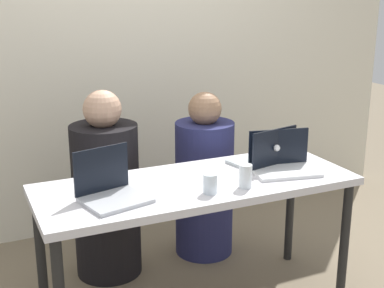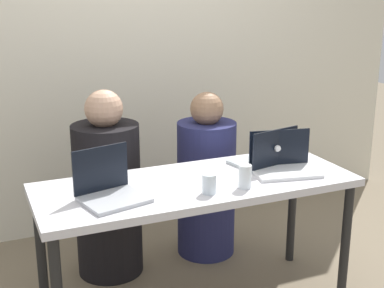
{
  "view_description": "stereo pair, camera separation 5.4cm",
  "coord_description": "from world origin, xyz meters",
  "px_view_note": "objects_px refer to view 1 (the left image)",
  "views": [
    {
      "loc": [
        -1.07,
        -2.31,
        1.67
      ],
      "look_at": [
        0.0,
        0.06,
        0.91
      ],
      "focal_mm": 50.0,
      "sensor_mm": 36.0,
      "label": 1
    },
    {
      "loc": [
        -1.02,
        -2.33,
        1.67
      ],
      "look_at": [
        0.0,
        0.06,
        0.91
      ],
      "focal_mm": 50.0,
      "sensor_mm": 36.0,
      "label": 2
    }
  ],
  "objects_px": {
    "person_on_left": "(106,195)",
    "water_glass_center": "(210,185)",
    "laptop_front_right": "(283,163)",
    "person_on_right": "(204,183)",
    "water_glass_right": "(245,178)",
    "laptop_front_left": "(110,189)",
    "laptop_back_right": "(264,156)"
  },
  "relations": [
    {
      "from": "person_on_left",
      "to": "laptop_front_right",
      "type": "xyz_separation_m",
      "value": [
        0.8,
        -0.63,
        0.28
      ]
    },
    {
      "from": "person_on_right",
      "to": "laptop_front_right",
      "type": "bearing_deg",
      "value": 118.29
    },
    {
      "from": "person_on_left",
      "to": "water_glass_center",
      "type": "height_order",
      "value": "person_on_left"
    },
    {
      "from": "person_on_left",
      "to": "laptop_front_right",
      "type": "height_order",
      "value": "person_on_left"
    },
    {
      "from": "person_on_right",
      "to": "water_glass_right",
      "type": "bearing_deg",
      "value": 93.24
    },
    {
      "from": "person_on_left",
      "to": "person_on_right",
      "type": "relative_size",
      "value": 1.06
    },
    {
      "from": "person_on_left",
      "to": "water_glass_center",
      "type": "bearing_deg",
      "value": 104.09
    },
    {
      "from": "laptop_back_right",
      "to": "laptop_front_left",
      "type": "height_order",
      "value": "laptop_front_left"
    },
    {
      "from": "person_on_right",
      "to": "water_glass_center",
      "type": "height_order",
      "value": "person_on_right"
    },
    {
      "from": "water_glass_center",
      "to": "laptop_back_right",
      "type": "bearing_deg",
      "value": 29.61
    },
    {
      "from": "water_glass_right",
      "to": "water_glass_center",
      "type": "bearing_deg",
      "value": 179.25
    },
    {
      "from": "laptop_front_right",
      "to": "laptop_front_left",
      "type": "bearing_deg",
      "value": -168.37
    },
    {
      "from": "laptop_front_right",
      "to": "laptop_front_left",
      "type": "distance_m",
      "value": 0.95
    },
    {
      "from": "laptop_back_right",
      "to": "laptop_front_left",
      "type": "bearing_deg",
      "value": -3.59
    },
    {
      "from": "laptop_front_right",
      "to": "laptop_back_right",
      "type": "bearing_deg",
      "value": 113.14
    },
    {
      "from": "person_on_left",
      "to": "water_glass_right",
      "type": "height_order",
      "value": "person_on_left"
    },
    {
      "from": "person_on_right",
      "to": "water_glass_right",
      "type": "relative_size",
      "value": 9.1
    },
    {
      "from": "laptop_back_right",
      "to": "person_on_right",
      "type": "bearing_deg",
      "value": -87.57
    },
    {
      "from": "person_on_right",
      "to": "water_glass_right",
      "type": "height_order",
      "value": "person_on_right"
    },
    {
      "from": "laptop_front_right",
      "to": "laptop_back_right",
      "type": "relative_size",
      "value": 1.04
    },
    {
      "from": "water_glass_right",
      "to": "person_on_left",
      "type": "bearing_deg",
      "value": 123.42
    },
    {
      "from": "laptop_back_right",
      "to": "water_glass_right",
      "type": "bearing_deg",
      "value": 31.58
    },
    {
      "from": "person_on_left",
      "to": "person_on_right",
      "type": "bearing_deg",
      "value": 171.83
    },
    {
      "from": "person_on_left",
      "to": "laptop_front_right",
      "type": "relative_size",
      "value": 3.01
    },
    {
      "from": "laptop_front_right",
      "to": "water_glass_center",
      "type": "relative_size",
      "value": 3.9
    },
    {
      "from": "laptop_back_right",
      "to": "water_glass_right",
      "type": "distance_m",
      "value": 0.38
    },
    {
      "from": "person_on_left",
      "to": "water_glass_right",
      "type": "distance_m",
      "value": 0.95
    },
    {
      "from": "person_on_left",
      "to": "water_glass_right",
      "type": "bearing_deg",
      "value": 115.25
    },
    {
      "from": "person_on_right",
      "to": "water_glass_right",
      "type": "distance_m",
      "value": 0.83
    },
    {
      "from": "person_on_left",
      "to": "water_glass_center",
      "type": "distance_m",
      "value": 0.86
    },
    {
      "from": "person_on_right",
      "to": "laptop_front_left",
      "type": "relative_size",
      "value": 3.2
    },
    {
      "from": "person_on_right",
      "to": "laptop_front_left",
      "type": "height_order",
      "value": "person_on_right"
    }
  ]
}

